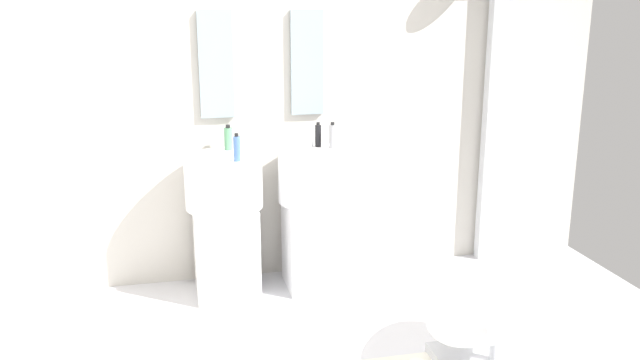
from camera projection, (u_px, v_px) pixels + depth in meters
The scene contains 11 objects.
rear_partition at pixel (261, 89), 4.50m from camera, with size 4.80×0.10×2.60m, color beige.
pedestal_sink_left at pixel (225, 219), 4.34m from camera, with size 0.49×0.49×1.03m.
pedestal_sink_right at pixel (316, 213), 4.47m from camera, with size 0.49×0.49×1.03m.
vanity_mirror_left at pixel (216, 65), 4.33m from camera, with size 0.22×0.03×0.69m, color #8C9EA8.
vanity_mirror_right at pixel (307, 63), 4.46m from camera, with size 0.22×0.03×0.69m, color #8C9EA8.
shower_column at pixel (492, 116), 4.80m from camera, with size 0.49×0.24×2.05m.
lounge_chair at pixel (497, 309), 3.45m from camera, with size 1.08×1.08×0.65m.
soap_bottle_green at pixel (228, 138), 4.37m from camera, with size 0.05×0.05×0.16m.
soap_bottle_grey at pixel (333, 136), 4.42m from camera, with size 0.05×0.05×0.17m.
soap_bottle_blue at pixel (237, 148), 4.06m from camera, with size 0.04×0.04×0.17m.
soap_bottle_black at pixel (318, 135), 4.47m from camera, with size 0.04×0.04×0.16m.
Camera 1 is at (-0.63, -2.83, 1.88)m, focal length 37.85 mm.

